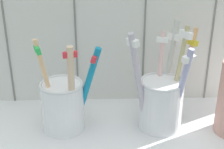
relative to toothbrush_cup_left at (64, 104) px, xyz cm
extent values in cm
cube|color=silver|center=(8.13, -0.70, -5.80)|extent=(64.00, 22.00, 2.00)
cylinder|color=white|center=(-0.17, 0.12, -0.62)|extent=(7.18, 7.18, 8.36)
torus|color=silver|center=(-0.17, 0.12, 3.56)|extent=(7.33, 7.33, 0.50)
cylinder|color=#F7C291|center=(-2.20, -1.11, 3.64)|extent=(3.50, 1.99, 16.21)
cube|color=green|center=(-3.20, -1.52, 10.15)|extent=(1.53, 2.22, 1.15)
cylinder|color=#1284B4|center=(3.91, -0.07, 2.82)|extent=(5.51, 2.61, 14.74)
cube|color=#E5333F|center=(5.45, -0.56, 8.36)|extent=(1.54, 2.18, 1.22)
cylinder|color=beige|center=(1.67, -2.18, 3.33)|extent=(1.65, 2.54, 15.54)
cube|color=#E5333F|center=(1.80, -2.66, 9.74)|extent=(2.26, 1.21, 0.93)
cylinder|color=white|center=(16.43, 0.12, -0.53)|extent=(7.39, 7.39, 8.54)
torus|color=silver|center=(16.43, 0.12, 3.74)|extent=(7.52, 7.52, 0.50)
cylinder|color=tan|center=(18.96, 0.67, 4.22)|extent=(3.33, 2.23, 17.35)
cube|color=white|center=(19.90, 1.17, 11.46)|extent=(2.02, 2.63, 1.23)
cylinder|color=#ECAC71|center=(20.17, 1.15, 3.96)|extent=(4.12, 2.69, 16.86)
cube|color=yellow|center=(21.27, 1.75, 9.96)|extent=(1.79, 2.09, 1.02)
cylinder|color=#BAB1C3|center=(12.38, -1.74, 4.31)|extent=(4.55, 3.70, 17.63)
cube|color=white|center=(11.09, -2.69, 11.55)|extent=(2.08, 2.28, 1.24)
cylinder|color=#A0A2CE|center=(18.91, -2.27, 3.15)|extent=(2.90, 3.73, 15.28)
cube|color=white|center=(19.51, -3.17, 9.03)|extent=(2.42, 2.08, 1.11)
cylinder|color=beige|center=(16.43, 2.71, 3.44)|extent=(1.65, 3.25, 15.79)
cube|color=white|center=(16.72, 3.63, 9.86)|extent=(2.18, 1.56, 1.01)
cylinder|color=silver|center=(18.02, 3.53, 4.11)|extent=(3.94, 4.81, 17.25)
cube|color=white|center=(18.89, 4.68, 9.96)|extent=(2.52, 2.22, 1.25)
camera|label=1|loc=(6.48, -48.24, 26.72)|focal=52.34mm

